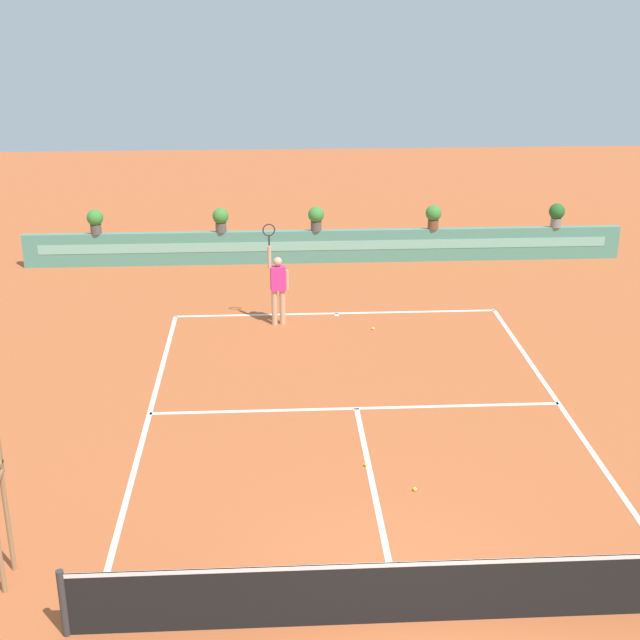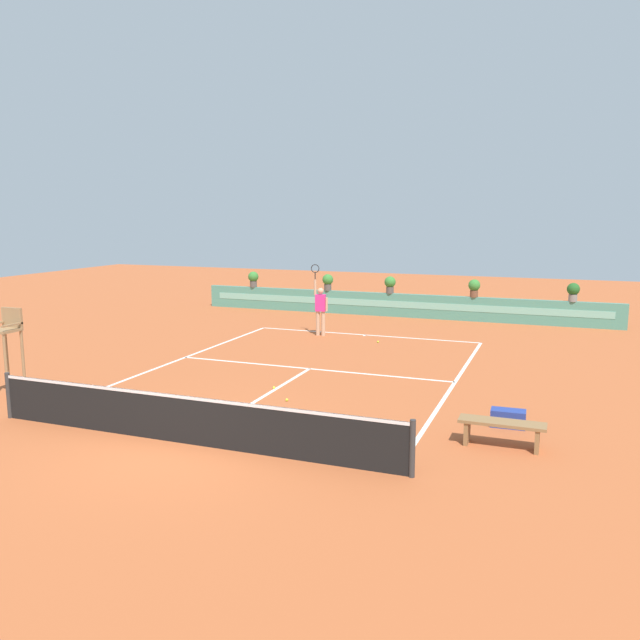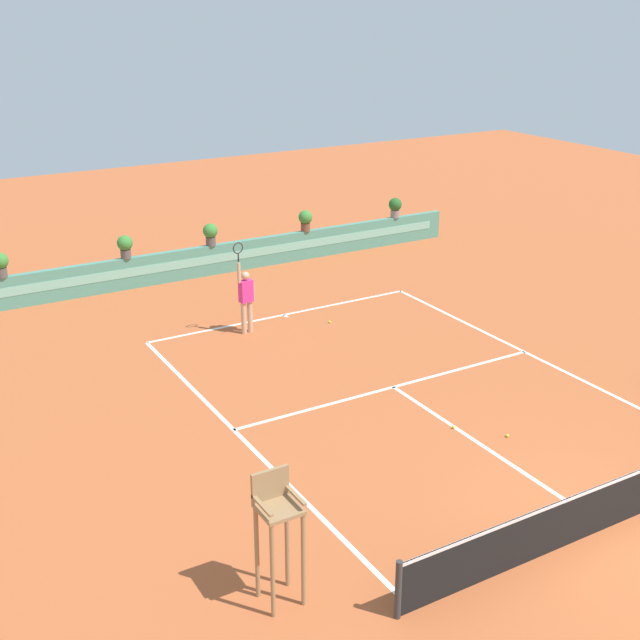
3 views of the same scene
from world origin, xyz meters
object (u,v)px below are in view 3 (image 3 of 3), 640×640
tennis_player (246,296)px  potted_plant_far_left (0,263)px  tennis_ball_by_sideline (453,427)px  potted_plant_centre (210,233)px  umpire_chair (277,523)px  tennis_ball_near_baseline (508,436)px  potted_plant_right (305,219)px  potted_plant_far_right (395,206)px  tennis_ball_mid_court (330,322)px  potted_plant_left (125,245)px

tennis_player → potted_plant_far_left: tennis_player is taller
tennis_ball_by_sideline → potted_plant_centre: 12.36m
tennis_ball_by_sideline → potted_plant_far_left: (-6.76, 12.28, 1.38)m
tennis_player → umpire_chair: bearing=-113.0°
umpire_chair → tennis_ball_near_baseline: umpire_chair is taller
potted_plant_right → potted_plant_far_right: 3.76m
tennis_ball_mid_court → potted_plant_far_right: size_ratio=0.09×
tennis_ball_near_baseline → potted_plant_left: size_ratio=0.09×
umpire_chair → potted_plant_far_left: 15.17m
potted_plant_right → tennis_ball_by_sideline: bearing=-105.0°
tennis_player → potted_plant_far_left: (-5.31, 5.19, 0.36)m
tennis_ball_by_sideline → potted_plant_far_left: bearing=118.8°
tennis_player → tennis_ball_by_sideline: (1.45, -7.09, -1.02)m
umpire_chair → potted_plant_far_right: bearing=49.9°
tennis_player → tennis_ball_near_baseline: bearing=-74.6°
tennis_ball_mid_court → potted_plant_right: (2.43, 5.71, 1.38)m
tennis_ball_by_sideline → umpire_chair: bearing=-153.3°
umpire_chair → potted_plant_right: size_ratio=2.96×
tennis_player → potted_plant_centre: size_ratio=3.57×
potted_plant_left → umpire_chair: bearing=-99.7°
tennis_player → tennis_ball_by_sideline: tennis_player is taller
umpire_chair → tennis_ball_by_sideline: umpire_chair is taller
potted_plant_centre → potted_plant_far_right: bearing=0.0°
tennis_ball_mid_court → tennis_ball_by_sideline: 6.62m
umpire_chair → tennis_ball_mid_court: umpire_chair is taller
potted_plant_centre → potted_plant_left: (-2.84, 0.00, 0.00)m
tennis_ball_mid_court → potted_plant_left: size_ratio=0.09×
potted_plant_left → potted_plant_right: bearing=0.0°
tennis_player → tennis_ball_mid_court: tennis_player is taller
umpire_chair → tennis_ball_by_sideline: (5.66, 2.85, -1.31)m
umpire_chair → potted_plant_left: size_ratio=2.96×
tennis_ball_mid_court → potted_plant_far_left: (-7.62, 5.71, 1.38)m
umpire_chair → potted_plant_centre: (5.43, 15.13, 0.07)m
umpire_chair → tennis_ball_mid_court: 11.53m
potted_plant_far_right → potted_plant_left: bearing=180.0°
potted_plant_centre → potted_plant_right: same height
tennis_ball_near_baseline → potted_plant_far_right: (6.32, 13.14, 1.38)m
potted_plant_far_right → potted_plant_right: bearing=180.0°
tennis_ball_mid_court → tennis_ball_by_sideline: (-0.86, -6.57, 0.00)m
tennis_ball_near_baseline → tennis_ball_mid_court: bearing=89.0°
umpire_chair → potted_plant_far_right: 19.77m
potted_plant_far_left → tennis_player: bearing=-44.3°
umpire_chair → potted_plant_far_right: umpire_chair is taller
tennis_ball_near_baseline → potted_plant_left: (-3.81, 13.14, 1.38)m
potted_plant_centre → tennis_ball_near_baseline: bearing=-85.8°
tennis_ball_mid_court → umpire_chair: bearing=-124.7°
tennis_player → potted_plant_left: (-1.63, 5.19, 0.36)m
tennis_ball_mid_court → potted_plant_far_left: size_ratio=0.09×
tennis_ball_mid_court → tennis_ball_by_sideline: bearing=-97.5°
potted_plant_centre → potted_plant_far_left: (-6.52, 0.00, 0.00)m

